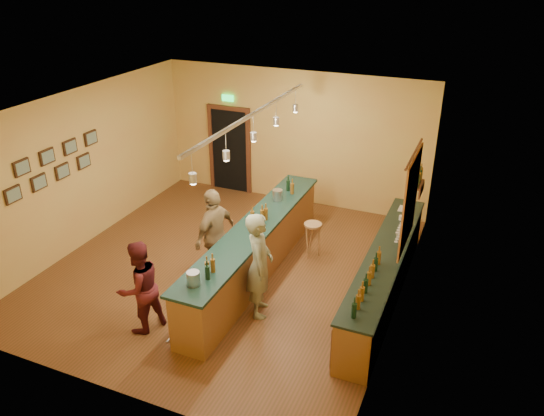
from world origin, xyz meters
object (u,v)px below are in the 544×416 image
at_px(tasting_bar, 255,247).
at_px(customer_a, 140,287).
at_px(back_counter, 384,275).
at_px(customer_b, 215,235).
at_px(bartender, 259,265).
at_px(bar_stool, 313,230).

relative_size(tasting_bar, customer_a, 3.23).
relative_size(back_counter, customer_b, 2.53).
height_order(customer_a, customer_b, customer_b).
height_order(tasting_bar, bartender, bartender).
relative_size(customer_b, bar_stool, 2.46).
relative_size(bartender, customer_a, 1.18).
bearing_deg(back_counter, bartender, -146.61).
xyz_separation_m(customer_b, bar_stool, (1.41, 1.42, -0.31)).
relative_size(bartender, bar_stool, 2.55).
bearing_deg(bartender, customer_b, 38.49).
height_order(back_counter, bartender, bartender).
bearing_deg(bartender, customer_a, 104.48).
bearing_deg(bartender, bar_stool, -27.29).
height_order(bartender, customer_b, bartender).
height_order(tasting_bar, customer_b, customer_b).
bearing_deg(bar_stool, bartender, -95.69).
height_order(back_counter, bar_stool, back_counter).
bearing_deg(customer_b, bar_stool, 144.78).
relative_size(customer_a, customer_b, 0.88).
relative_size(customer_a, bar_stool, 2.17).
bearing_deg(customer_a, customer_b, -170.19).
relative_size(tasting_bar, customer_b, 2.84).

